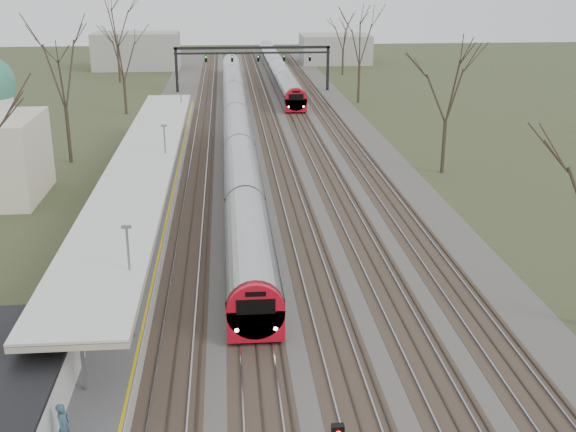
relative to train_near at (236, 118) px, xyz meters
name	(u,v)px	position (x,y,z in m)	size (l,w,h in m)	color
track_bed	(266,140)	(2.76, -4.22, -1.42)	(24.00, 160.00, 0.22)	#474442
platform	(153,190)	(-6.55, -21.72, -0.98)	(3.50, 69.00, 1.00)	#9E9B93
canopy	(144,160)	(-6.55, -26.24, 2.45)	(4.10, 50.00, 3.11)	slate
signal_gantry	(253,55)	(2.79, 25.76, 3.43)	(21.00, 0.59, 6.08)	black
tree_west_far	(62,69)	(-14.50, -11.22, 6.54)	(5.50, 5.50, 11.33)	#2D231C
tree_east_far	(448,84)	(16.50, -17.22, 5.81)	(5.00, 5.00, 10.30)	#2D231C
train_near	(236,118)	(0.00, 0.00, 0.00)	(2.62, 90.21, 3.05)	#999CA2
train_far	(277,68)	(7.00, 38.65, 0.00)	(2.62, 60.21, 3.05)	#999CA2
passenger	(64,427)	(-6.56, -52.72, 0.37)	(0.62, 0.40, 1.69)	#325062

